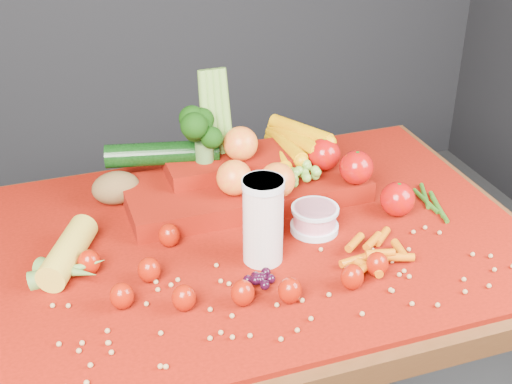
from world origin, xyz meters
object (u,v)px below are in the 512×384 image
object	(u,v)px
milk_glass	(263,218)
yogurt_bowl	(315,218)
produce_mound	(252,171)
table	(259,277)

from	to	relation	value
milk_glass	yogurt_bowl	world-z (taller)	milk_glass
produce_mound	yogurt_bowl	bearing A→B (deg)	-67.62
yogurt_bowl	produce_mound	world-z (taller)	produce_mound
produce_mound	milk_glass	bearing A→B (deg)	-104.00
yogurt_bowl	produce_mound	distance (m)	0.19
yogurt_bowl	table	bearing A→B (deg)	169.03
table	milk_glass	size ratio (longest dim) A/B	6.39
table	yogurt_bowl	size ratio (longest dim) A/B	11.18
table	milk_glass	world-z (taller)	milk_glass
yogurt_bowl	produce_mound	bearing A→B (deg)	112.38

